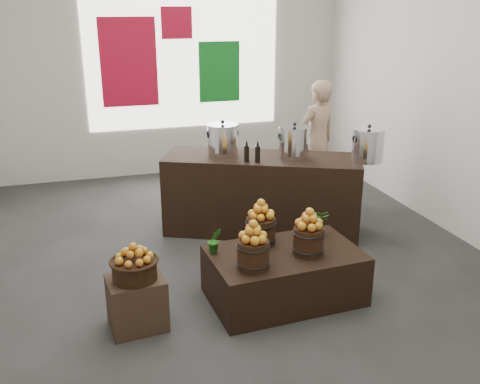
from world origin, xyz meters
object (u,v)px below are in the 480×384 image
object	(u,v)px
shopper	(317,141)
stock_pot_center	(294,143)
crate	(137,303)
stock_pot_right	(368,146)
counter	(262,194)
wicker_basket	(135,270)
display_table	(284,275)
stock_pot_left	(223,141)

from	to	relation	value
shopper	stock_pot_center	bearing A→B (deg)	34.77
crate	stock_pot_right	bearing A→B (deg)	22.61
counter	stock_pot_right	size ratio (longest dim) A/B	6.47
wicker_basket	counter	world-z (taller)	counter
wicker_basket	counter	size ratio (longest dim) A/B	0.16
crate	stock_pot_right	distance (m)	3.32
counter	shopper	world-z (taller)	shopper
counter	shopper	bearing A→B (deg)	63.11
crate	stock_pot_right	world-z (taller)	stock_pot_right
display_table	stock_pot_center	xyz separation A→B (m)	(0.69, 1.50, 0.93)
wicker_basket	stock_pot_left	bearing A→B (deg)	55.76
display_table	stock_pot_center	world-z (taller)	stock_pot_center
display_table	counter	distance (m)	1.71
stock_pot_right	shopper	distance (m)	1.47
stock_pot_left	crate	bearing A→B (deg)	-124.24
crate	stock_pot_center	size ratio (longest dim) A/B	1.31
shopper	counter	bearing A→B (deg)	19.88
crate	display_table	bearing A→B (deg)	3.84
stock_pot_center	shopper	world-z (taller)	shopper
stock_pot_right	shopper	size ratio (longest dim) A/B	0.21
crate	shopper	xyz separation A→B (m)	(2.95, 2.67, 0.64)
counter	stock_pot_left	size ratio (longest dim) A/B	6.47
wicker_basket	stock_pot_left	distance (m)	2.46
counter	stock_pot_right	xyz separation A→B (m)	(1.15, -0.54, 0.68)
wicker_basket	shopper	bearing A→B (deg)	42.16
counter	display_table	bearing A→B (deg)	-76.47
wicker_basket	counter	xyz separation A→B (m)	(1.79, 1.76, -0.08)
crate	stock_pot_right	size ratio (longest dim) A/B	1.31
wicker_basket	stock_pot_center	distance (m)	2.74
display_table	counter	xyz separation A→B (m)	(0.34, 1.66, 0.24)
stock_pot_center	shopper	size ratio (longest dim) A/B	0.21
stock_pot_left	shopper	bearing A→B (deg)	23.51
crate	stock_pot_left	distance (m)	2.56
crate	stock_pot_center	distance (m)	2.83
wicker_basket	stock_pot_right	distance (m)	3.24
crate	display_table	distance (m)	1.46
stock_pot_center	display_table	bearing A→B (deg)	-114.59
stock_pot_center	stock_pot_right	size ratio (longest dim) A/B	1.00
display_table	shopper	bearing A→B (deg)	56.49
stock_pot_left	shopper	size ratio (longest dim) A/B	0.21
stock_pot_left	stock_pot_right	world-z (taller)	same
wicker_basket	counter	bearing A→B (deg)	44.51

